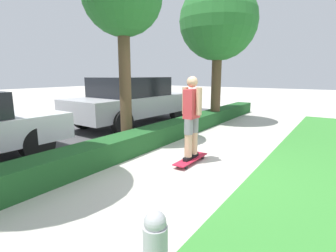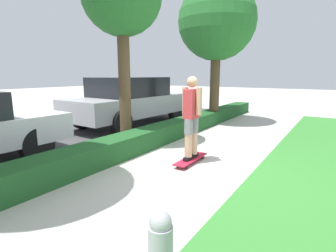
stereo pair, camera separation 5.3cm
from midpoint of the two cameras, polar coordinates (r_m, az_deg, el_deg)
ground_plane at (r=4.94m, az=5.51°, el=-9.18°), size 60.00×60.00×0.00m
street_asphalt at (r=7.76m, az=-22.94°, el=-2.42°), size 15.92×5.00×0.01m
hedge_row at (r=5.76m, az=-8.63°, el=-3.98°), size 15.92×0.60×0.44m
skateboard at (r=5.20m, az=5.29°, el=-7.22°), size 1.00×0.24×0.09m
skater_person at (r=5.00m, az=5.47°, el=2.19°), size 0.48×0.41×1.59m
tree_far at (r=9.46m, az=11.06°, el=21.35°), size 2.58×2.58×4.73m
parked_car_middle at (r=9.06m, az=-7.46°, el=5.61°), size 4.80×2.01×1.61m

